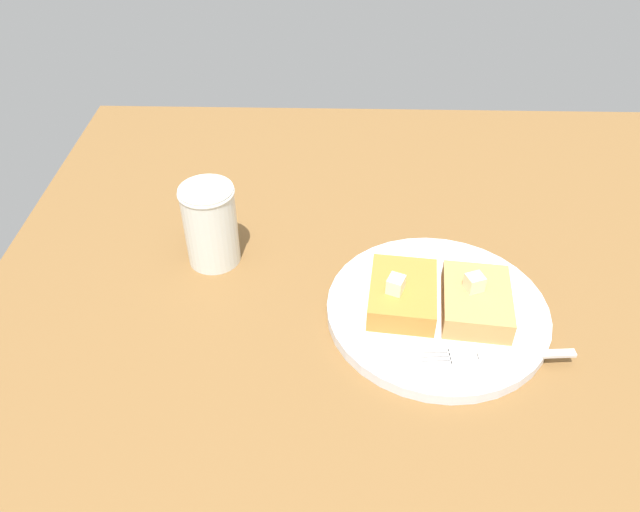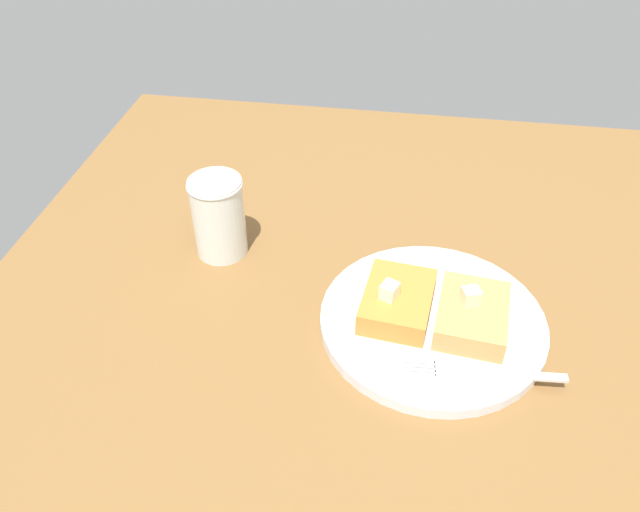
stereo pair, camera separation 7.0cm
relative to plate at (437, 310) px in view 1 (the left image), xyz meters
The scene contains 8 objects.
table_surface 5.25cm from the plate, 70.09° to the right, with size 108.52×108.52×2.29cm, color brown.
plate is the anchor object (origin of this frame).
toast_slice_left 4.42cm from the plate, behind, with size 7.17×9.61×2.75cm, color #B87A31.
toast_slice_middle 4.42cm from the plate, ahead, with size 7.17×9.61×2.75cm, color tan.
butter_pat_primary 6.50cm from the plate, behind, with size 1.80×1.62×1.80cm, color #F7F1C8.
butter_pat_secondary 5.46cm from the plate, ahead, with size 1.80×1.62×1.80cm, color beige.
fork 8.31cm from the plate, 60.15° to the right, with size 16.06×2.58×0.36cm.
syrup_jar 28.01cm from the plate, 160.71° to the left, with size 6.57×6.57×10.29cm.
Camera 1 is at (-13.33, -44.65, 52.01)cm, focal length 35.00 mm.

